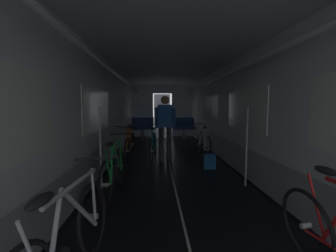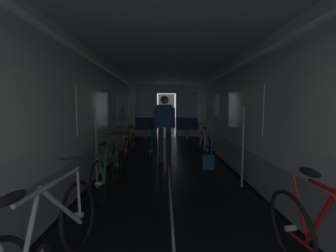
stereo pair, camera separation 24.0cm
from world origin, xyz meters
name	(u,v)px [view 2 (the right image)]	position (x,y,z in m)	size (l,w,h in m)	color
train_car_shell	(168,95)	(0.00, 3.60, 1.70)	(3.14, 12.34, 2.57)	black
bench_seat_far_left	(146,126)	(-0.90, 8.07, 0.57)	(0.98, 0.51, 0.95)	gray
bench_seat_far_right	(187,126)	(0.90, 8.07, 0.57)	(0.98, 0.51, 0.95)	gray
bicycle_orange	(130,145)	(-1.03, 4.29, 0.38)	(0.44, 1.69, 0.95)	black
bicycle_green	(109,170)	(-1.00, 1.83, 0.38)	(0.44, 1.69, 0.94)	black
bicycle_white	(204,144)	(0.98, 4.33, 0.38)	(0.44, 1.69, 0.95)	black
bicycle_silver	(47,241)	(-0.99, -0.10, 0.38)	(0.45, 1.69, 0.95)	black
person_cyclist_aisle	(165,123)	(-0.09, 3.89, 1.02)	(0.55, 0.40, 1.69)	#2D2D33
bicycle_teal_in_aisle	(153,146)	(-0.39, 4.16, 0.38)	(0.44, 1.69, 0.94)	black
backpack_on_floor	(208,161)	(0.90, 3.29, 0.17)	(0.26, 0.20, 0.34)	#1E5693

